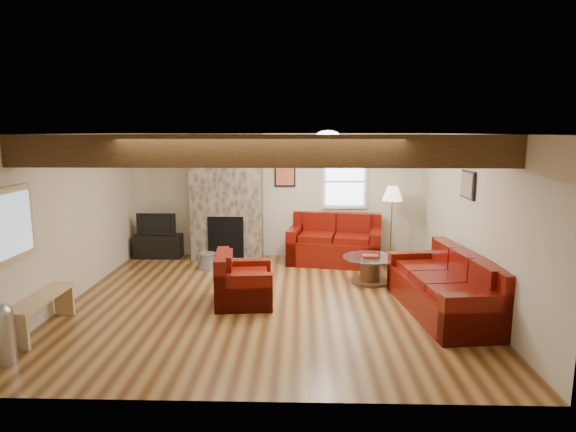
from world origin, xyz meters
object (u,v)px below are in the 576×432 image
coffee_table (370,270)px  tv_cabinet (158,246)px  sofa_three (443,283)px  television (157,224)px  armchair_red (244,278)px  floor_lamp (392,198)px  loveseat (335,239)px

coffee_table → tv_cabinet: coffee_table is taller
sofa_three → television: size_ratio=2.82×
coffee_table → tv_cabinet: (-4.08, 1.57, 0.01)m
sofa_three → armchair_red: (-2.85, 0.33, -0.05)m
floor_lamp → sofa_three: bearing=-84.4°
television → floor_lamp: floor_lamp is taller
armchair_red → floor_lamp: floor_lamp is taller
coffee_table → television: bearing=158.9°
loveseat → television: size_ratio=2.24×
television → floor_lamp: size_ratio=0.52×
tv_cabinet → floor_lamp: floor_lamp is taller
tv_cabinet → television: 0.46m
television → loveseat: bearing=-4.8°
sofa_three → armchair_red: sofa_three is taller
coffee_table → floor_lamp: size_ratio=0.61×
sofa_three → floor_lamp: 2.77m
sofa_three → tv_cabinet: size_ratio=2.34×
loveseat → television: loveseat is taller
tv_cabinet → television: television is taller
armchair_red → television: size_ratio=1.20×
loveseat → armchair_red: 2.74m
floor_lamp → armchair_red: bearing=-138.6°
sofa_three → television: bearing=-127.9°
armchair_red → television: (-2.06, 2.58, 0.32)m
sofa_three → tv_cabinet: sofa_three is taller
sofa_three → loveseat: 2.94m
coffee_table → floor_lamp: floor_lamp is taller
armchair_red → floor_lamp: 3.57m
armchair_red → television: television is taller
tv_cabinet → television: bearing=0.0°
sofa_three → loveseat: size_ratio=1.26×
tv_cabinet → sofa_three: bearing=-30.7°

